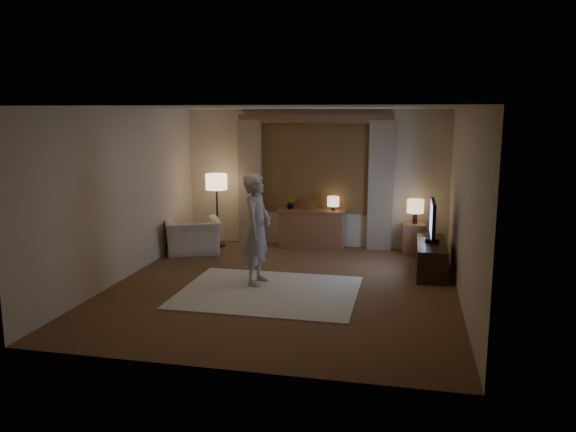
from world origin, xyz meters
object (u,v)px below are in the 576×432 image
(tv_stand, at_px, (431,258))
(person, at_px, (257,229))
(armchair, at_px, (193,236))
(side_table, at_px, (414,239))
(sideboard, at_px, (312,230))

(tv_stand, distance_m, person, 2.87)
(armchair, height_order, tv_stand, armchair)
(side_table, distance_m, person, 3.35)
(sideboard, bearing_deg, side_table, -1.51)
(sideboard, xyz_separation_m, person, (-0.40, -2.44, 0.49))
(tv_stand, xyz_separation_m, person, (-2.55, -1.18, 0.59))
(sideboard, bearing_deg, armchair, -157.43)
(armchair, height_order, person, person)
(armchair, distance_m, side_table, 4.03)
(armchair, distance_m, tv_stand, 4.23)
(sideboard, height_order, side_table, sideboard)
(sideboard, distance_m, side_table, 1.89)
(sideboard, xyz_separation_m, tv_stand, (2.15, -1.26, -0.10))
(sideboard, distance_m, person, 2.52)
(sideboard, height_order, armchair, sideboard)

